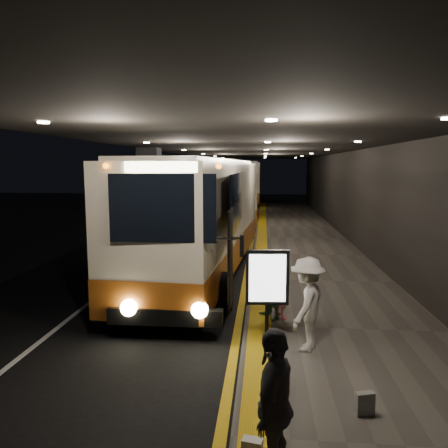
{
  "coord_description": "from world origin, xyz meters",
  "views": [
    {
      "loc": [
        2.9,
        -12.6,
        3.71
      ],
      "look_at": [
        1.54,
        2.4,
        1.7
      ],
      "focal_mm": 35.0,
      "sensor_mm": 36.0,
      "label": 1
    }
  ],
  "objects_px": {
    "passenger_waiting_green": "(270,287)",
    "passenger_waiting_white": "(307,304)",
    "bag_polka": "(365,403)",
    "stanchion_post": "(257,278)",
    "coach_second": "(237,194)",
    "passenger_boarding": "(282,283)",
    "passenger_waiting_grey": "(275,405)",
    "info_sign": "(267,279)",
    "coach_third": "(245,184)",
    "coach_main": "(203,221)"
  },
  "relations": [
    {
      "from": "passenger_waiting_green",
      "to": "info_sign",
      "type": "bearing_deg",
      "value": -34.63
    },
    {
      "from": "coach_third",
      "to": "passenger_waiting_grey",
      "type": "xyz_separation_m",
      "value": [
        2.04,
        -39.35,
        -0.88
      ]
    },
    {
      "from": "passenger_waiting_grey",
      "to": "bag_polka",
      "type": "distance_m",
      "value": 2.09
    },
    {
      "from": "passenger_waiting_grey",
      "to": "stanchion_post",
      "type": "bearing_deg",
      "value": -160.73
    },
    {
      "from": "coach_third",
      "to": "passenger_waiting_white",
      "type": "relative_size",
      "value": 7.01
    },
    {
      "from": "coach_second",
      "to": "passenger_waiting_grey",
      "type": "bearing_deg",
      "value": -88.34
    },
    {
      "from": "coach_main",
      "to": "passenger_waiting_grey",
      "type": "height_order",
      "value": "coach_main"
    },
    {
      "from": "coach_main",
      "to": "coach_third",
      "type": "relative_size",
      "value": 0.96
    },
    {
      "from": "passenger_waiting_grey",
      "to": "coach_second",
      "type": "bearing_deg",
      "value": -158.77
    },
    {
      "from": "coach_second",
      "to": "coach_third",
      "type": "xyz_separation_m",
      "value": [
        -0.07,
        13.81,
        0.18
      ]
    },
    {
      "from": "passenger_waiting_green",
      "to": "passenger_waiting_white",
      "type": "height_order",
      "value": "passenger_waiting_white"
    },
    {
      "from": "info_sign",
      "to": "stanchion_post",
      "type": "bearing_deg",
      "value": 90.45
    },
    {
      "from": "coach_main",
      "to": "passenger_waiting_white",
      "type": "xyz_separation_m",
      "value": [
        2.91,
        -6.43,
        -0.76
      ]
    },
    {
      "from": "passenger_waiting_grey",
      "to": "info_sign",
      "type": "relative_size",
      "value": 0.96
    },
    {
      "from": "passenger_waiting_grey",
      "to": "bag_polka",
      "type": "bearing_deg",
      "value": 153.76
    },
    {
      "from": "passenger_boarding",
      "to": "coach_main",
      "type": "bearing_deg",
      "value": 6.17
    },
    {
      "from": "coach_third",
      "to": "passenger_waiting_grey",
      "type": "distance_m",
      "value": 39.41
    },
    {
      "from": "passenger_waiting_white",
      "to": "info_sign",
      "type": "distance_m",
      "value": 0.97
    },
    {
      "from": "passenger_boarding",
      "to": "passenger_waiting_white",
      "type": "bearing_deg",
      "value": 170.45
    },
    {
      "from": "passenger_waiting_white",
      "to": "bag_polka",
      "type": "xyz_separation_m",
      "value": [
        0.62,
        -2.2,
        -0.75
      ]
    },
    {
      "from": "bag_polka",
      "to": "info_sign",
      "type": "xyz_separation_m",
      "value": [
        -1.39,
        2.7,
        1.09
      ]
    },
    {
      "from": "stanchion_post",
      "to": "coach_second",
      "type": "bearing_deg",
      "value": 95.16
    },
    {
      "from": "passenger_waiting_white",
      "to": "passenger_boarding",
      "type": "bearing_deg",
      "value": -144.27
    },
    {
      "from": "passenger_waiting_white",
      "to": "stanchion_post",
      "type": "bearing_deg",
      "value": -140.48
    },
    {
      "from": "passenger_waiting_green",
      "to": "passenger_waiting_white",
      "type": "bearing_deg",
      "value": -8.1
    },
    {
      "from": "passenger_waiting_white",
      "to": "passenger_waiting_grey",
      "type": "bearing_deg",
      "value": 11.92
    },
    {
      "from": "bag_polka",
      "to": "coach_second",
      "type": "bearing_deg",
      "value": 97.82
    },
    {
      "from": "passenger_waiting_white",
      "to": "passenger_waiting_grey",
      "type": "relative_size",
      "value": 1.02
    },
    {
      "from": "stanchion_post",
      "to": "info_sign",
      "type": "bearing_deg",
      "value": -85.11
    },
    {
      "from": "passenger_boarding",
      "to": "info_sign",
      "type": "relative_size",
      "value": 0.88
    },
    {
      "from": "passenger_waiting_green",
      "to": "passenger_waiting_white",
      "type": "distance_m",
      "value": 1.79
    },
    {
      "from": "bag_polka",
      "to": "stanchion_post",
      "type": "distance_m",
      "value": 5.87
    },
    {
      "from": "passenger_boarding",
      "to": "stanchion_post",
      "type": "xyz_separation_m",
      "value": [
        -0.6,
        1.6,
        -0.3
      ]
    },
    {
      "from": "bag_polka",
      "to": "stanchion_post",
      "type": "bearing_deg",
      "value": 106.25
    },
    {
      "from": "passenger_waiting_green",
      "to": "passenger_waiting_grey",
      "type": "xyz_separation_m",
      "value": [
        -0.03,
        -5.28,
        0.12
      ]
    },
    {
      "from": "passenger_waiting_grey",
      "to": "bag_polka",
      "type": "xyz_separation_m",
      "value": [
        1.34,
        1.43,
        -0.73
      ]
    },
    {
      "from": "passenger_boarding",
      "to": "bag_polka",
      "type": "xyz_separation_m",
      "value": [
        1.04,
        -4.02,
        -0.66
      ]
    },
    {
      "from": "coach_second",
      "to": "bag_polka",
      "type": "bearing_deg",
      "value": -84.94
    },
    {
      "from": "coach_main",
      "to": "info_sign",
      "type": "xyz_separation_m",
      "value": [
        2.14,
        -5.93,
        -0.42
      ]
    },
    {
      "from": "passenger_boarding",
      "to": "passenger_waiting_green",
      "type": "height_order",
      "value": "passenger_boarding"
    },
    {
      "from": "coach_main",
      "to": "bag_polka",
      "type": "height_order",
      "value": "coach_main"
    },
    {
      "from": "coach_third",
      "to": "passenger_boarding",
      "type": "distance_m",
      "value": 33.99
    },
    {
      "from": "passenger_waiting_green",
      "to": "coach_main",
      "type": "bearing_deg",
      "value": 174.29
    },
    {
      "from": "coach_second",
      "to": "passenger_waiting_green",
      "type": "bearing_deg",
      "value": -87.12
    },
    {
      "from": "coach_second",
      "to": "passenger_boarding",
      "type": "height_order",
      "value": "coach_second"
    },
    {
      "from": "coach_third",
      "to": "stanchion_post",
      "type": "height_order",
      "value": "coach_third"
    },
    {
      "from": "coach_main",
      "to": "stanchion_post",
      "type": "relative_size",
      "value": 11.73
    },
    {
      "from": "coach_second",
      "to": "bag_polka",
      "type": "xyz_separation_m",
      "value": [
        3.31,
        -24.1,
        -1.43
      ]
    },
    {
      "from": "coach_third",
      "to": "passenger_waiting_green",
      "type": "height_order",
      "value": "coach_third"
    },
    {
      "from": "passenger_waiting_grey",
      "to": "passenger_waiting_white",
      "type": "bearing_deg",
      "value": -174.28
    }
  ]
}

